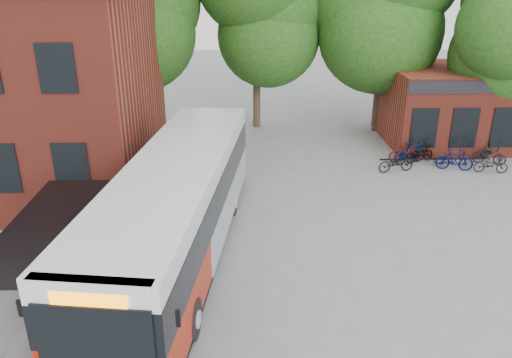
{
  "coord_description": "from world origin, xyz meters",
  "views": [
    {
      "loc": [
        0.08,
        -12.23,
        8.59
      ],
      "look_at": [
        0.56,
        3.74,
        2.0
      ],
      "focal_mm": 35.0,
      "sensor_mm": 36.0,
      "label": 1
    }
  ],
  "objects_px": {
    "bicycle_6": "(491,165)",
    "bicycle_extra_0": "(492,150)",
    "city_bus": "(178,211)",
    "bicycle_2": "(420,154)",
    "bus_shelter": "(67,270)",
    "bicycle_0": "(396,163)",
    "bicycle_3": "(410,153)",
    "bicycle_4": "(450,157)",
    "bicycle_1": "(406,153)",
    "bicycle_7": "(489,155)",
    "bicycle_5": "(455,160)"
  },
  "relations": [
    {
      "from": "bicycle_6",
      "to": "bicycle_extra_0",
      "type": "height_order",
      "value": "bicycle_extra_0"
    },
    {
      "from": "city_bus",
      "to": "bicycle_2",
      "type": "distance_m",
      "value": 13.81
    },
    {
      "from": "bus_shelter",
      "to": "bicycle_6",
      "type": "bearing_deg",
      "value": 31.91
    },
    {
      "from": "bicycle_0",
      "to": "bicycle_2",
      "type": "xyz_separation_m",
      "value": [
        1.56,
        1.27,
        -0.03
      ]
    },
    {
      "from": "bus_shelter",
      "to": "bicycle_3",
      "type": "bearing_deg",
      "value": 41.67
    },
    {
      "from": "bicycle_4",
      "to": "bicycle_extra_0",
      "type": "relative_size",
      "value": 1.05
    },
    {
      "from": "city_bus",
      "to": "bicycle_6",
      "type": "xyz_separation_m",
      "value": [
        13.58,
        7.06,
        -1.28
      ]
    },
    {
      "from": "bicycle_1",
      "to": "bicycle_extra_0",
      "type": "bearing_deg",
      "value": -89.36
    },
    {
      "from": "bicycle_3",
      "to": "bus_shelter",
      "type": "bearing_deg",
      "value": 108.24
    },
    {
      "from": "bicycle_7",
      "to": "bicycle_extra_0",
      "type": "relative_size",
      "value": 1.04
    },
    {
      "from": "city_bus",
      "to": "bicycle_0",
      "type": "relative_size",
      "value": 7.63
    },
    {
      "from": "bicycle_2",
      "to": "bicycle_4",
      "type": "height_order",
      "value": "bicycle_2"
    },
    {
      "from": "bicycle_3",
      "to": "bicycle_2",
      "type": "bearing_deg",
      "value": -93.14
    },
    {
      "from": "bicycle_7",
      "to": "bicycle_extra_0",
      "type": "distance_m",
      "value": 0.99
    },
    {
      "from": "bus_shelter",
      "to": "bicycle_5",
      "type": "distance_m",
      "value": 17.94
    },
    {
      "from": "bus_shelter",
      "to": "bicycle_7",
      "type": "height_order",
      "value": "bus_shelter"
    },
    {
      "from": "bicycle_3",
      "to": "bicycle_4",
      "type": "xyz_separation_m",
      "value": [
        1.9,
        -0.18,
        -0.15
      ]
    },
    {
      "from": "bicycle_0",
      "to": "bicycle_5",
      "type": "xyz_separation_m",
      "value": [
        2.82,
        0.15,
        0.05
      ]
    },
    {
      "from": "bus_shelter",
      "to": "bicycle_extra_0",
      "type": "bearing_deg",
      "value": 34.98
    },
    {
      "from": "city_bus",
      "to": "bicycle_5",
      "type": "distance_m",
      "value": 14.19
    },
    {
      "from": "bicycle_4",
      "to": "bicycle_3",
      "type": "bearing_deg",
      "value": 93.65
    },
    {
      "from": "bicycle_2",
      "to": "bicycle_7",
      "type": "height_order",
      "value": "bicycle_7"
    },
    {
      "from": "bicycle_5",
      "to": "bicycle_extra_0",
      "type": "xyz_separation_m",
      "value": [
        2.54,
        1.53,
        -0.06
      ]
    },
    {
      "from": "city_bus",
      "to": "bicycle_extra_0",
      "type": "height_order",
      "value": "city_bus"
    },
    {
      "from": "bicycle_4",
      "to": "bicycle_1",
      "type": "bearing_deg",
      "value": 89.94
    },
    {
      "from": "bicycle_3",
      "to": "bicycle_6",
      "type": "xyz_separation_m",
      "value": [
        3.37,
        -1.31,
        -0.16
      ]
    },
    {
      "from": "bicycle_6",
      "to": "bicycle_5",
      "type": "bearing_deg",
      "value": 84.58
    },
    {
      "from": "bicycle_1",
      "to": "bicycle_3",
      "type": "relative_size",
      "value": 0.92
    },
    {
      "from": "bus_shelter",
      "to": "bicycle_1",
      "type": "height_order",
      "value": "bus_shelter"
    },
    {
      "from": "city_bus",
      "to": "bicycle_6",
      "type": "height_order",
      "value": "city_bus"
    },
    {
      "from": "city_bus",
      "to": "bicycle_3",
      "type": "bearing_deg",
      "value": 46.75
    },
    {
      "from": "bicycle_3",
      "to": "bicycle_6",
      "type": "relative_size",
      "value": 1.22
    },
    {
      "from": "city_bus",
      "to": "bicycle_2",
      "type": "height_order",
      "value": "city_bus"
    },
    {
      "from": "bicycle_2",
      "to": "bicycle_4",
      "type": "xyz_separation_m",
      "value": [
        1.35,
        -0.38,
        -0.02
      ]
    },
    {
      "from": "bicycle_0",
      "to": "bicycle_1",
      "type": "distance_m",
      "value": 1.48
    },
    {
      "from": "bicycle_2",
      "to": "bicycle_3",
      "type": "relative_size",
      "value": 0.88
    },
    {
      "from": "bus_shelter",
      "to": "bicycle_extra_0",
      "type": "xyz_separation_m",
      "value": [
        17.11,
        11.97,
        -1.0
      ]
    },
    {
      "from": "bus_shelter",
      "to": "bicycle_6",
      "type": "distance_m",
      "value": 19.03
    },
    {
      "from": "bicycle_6",
      "to": "bicycle_2",
      "type": "bearing_deg",
      "value": 70.64
    },
    {
      "from": "bus_shelter",
      "to": "bicycle_0",
      "type": "distance_m",
      "value": 15.65
    },
    {
      "from": "bicycle_0",
      "to": "bicycle_5",
      "type": "bearing_deg",
      "value": -99.0
    },
    {
      "from": "bus_shelter",
      "to": "bicycle_6",
      "type": "height_order",
      "value": "bus_shelter"
    },
    {
      "from": "bicycle_4",
      "to": "bus_shelter",
      "type": "bearing_deg",
      "value": 136.35
    },
    {
      "from": "city_bus",
      "to": "bicycle_6",
      "type": "distance_m",
      "value": 15.36
    },
    {
      "from": "bicycle_1",
      "to": "bicycle_6",
      "type": "bearing_deg",
      "value": -117.59
    },
    {
      "from": "bus_shelter",
      "to": "bicycle_5",
      "type": "height_order",
      "value": "bus_shelter"
    },
    {
      "from": "bus_shelter",
      "to": "bicycle_2",
      "type": "height_order",
      "value": "bus_shelter"
    },
    {
      "from": "bicycle_1",
      "to": "bicycle_3",
      "type": "distance_m",
      "value": 0.23
    },
    {
      "from": "city_bus",
      "to": "bicycle_5",
      "type": "relative_size",
      "value": 7.82
    },
    {
      "from": "bicycle_4",
      "to": "bicycle_7",
      "type": "height_order",
      "value": "bicycle_7"
    }
  ]
}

